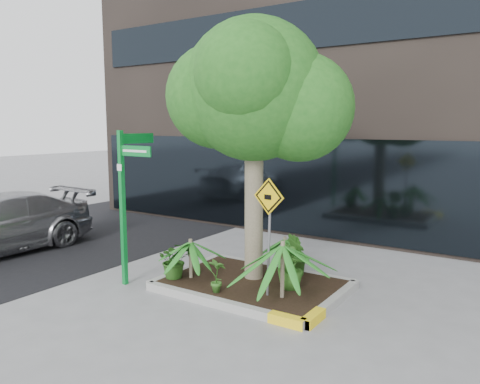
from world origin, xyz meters
The scene contains 13 objects.
ground centered at (0.00, 0.00, 0.00)m, with size 80.00×80.00×0.00m, color gray.
asphalt_road centered at (-6.50, 0.00, 0.01)m, with size 7.00×80.00×0.01m, color black.
planter centered at (0.23, 0.27, 0.10)m, with size 3.35×2.36×0.15m.
tree centered at (0.09, 0.52, 3.68)m, with size 3.36×2.98×5.04m.
palm_front centered at (1.06, -0.14, 1.06)m, with size 1.10×1.10×1.22m.
palm_left centered at (-0.90, -0.17, 0.85)m, with size 0.85×0.85×0.94m.
palm_back centered at (0.40, 1.20, 0.80)m, with size 0.78×0.78×0.87m.
shrub_a centered at (-1.15, -0.35, 0.51)m, with size 0.64×0.64×0.71m, color #235016.
shrub_b centered at (0.96, 0.34, 0.56)m, with size 0.46×0.46×0.82m, color #316A1F.
shrub_c centered at (-0.01, -0.55, 0.46)m, with size 0.33×0.33×0.62m, color #30651F.
shrub_d centered at (0.76, 1.03, 0.58)m, with size 0.47×0.47×0.85m, color #285C1A.
street_sign_post centered at (-1.94, -0.77, 1.83)m, with size 0.87×0.87×2.95m.
cattle_sign centered at (0.80, -0.17, 1.52)m, with size 0.62×0.13×2.03m.
Camera 1 is at (4.63, -6.89, 3.05)m, focal length 35.00 mm.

